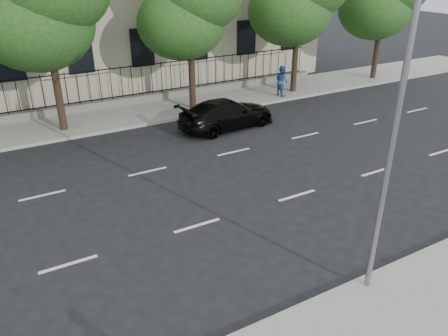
# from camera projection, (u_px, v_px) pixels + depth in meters

# --- Properties ---
(ground) EXTENTS (120.00, 120.00, 0.00)m
(ground) POSITION_uv_depth(u_px,v_px,m) (237.00, 269.00, 11.98)
(ground) COLOR black
(ground) RESTS_ON ground
(far_sidewalk) EXTENTS (60.00, 4.00, 0.15)m
(far_sidewalk) POSITION_uv_depth(u_px,v_px,m) (101.00, 119.00, 22.94)
(far_sidewalk) COLOR gray
(far_sidewalk) RESTS_ON ground
(lane_markings) EXTENTS (49.60, 4.62, 0.01)m
(lane_markings) POSITION_uv_depth(u_px,v_px,m) (170.00, 195.00, 15.71)
(lane_markings) COLOR silver
(lane_markings) RESTS_ON ground
(iron_fence) EXTENTS (30.00, 0.50, 2.20)m
(iron_fence) POSITION_uv_depth(u_px,v_px,m) (91.00, 100.00, 24.03)
(iron_fence) COLOR slate
(iron_fence) RESTS_ON far_sidewalk
(street_light) EXTENTS (0.25, 3.32, 8.05)m
(street_light) POSITION_uv_depth(u_px,v_px,m) (381.00, 89.00, 9.46)
(street_light) COLOR slate
(street_light) RESTS_ON near_sidewalk
(black_sedan) EXTENTS (5.22, 2.52, 1.46)m
(black_sedan) POSITION_uv_depth(u_px,v_px,m) (227.00, 114.00, 21.70)
(black_sedan) COLOR black
(black_sedan) RESTS_ON ground
(pedestrian_far) EXTENTS (0.71, 0.90, 1.81)m
(pedestrian_far) POSITION_uv_depth(u_px,v_px,m) (282.00, 81.00, 26.27)
(pedestrian_far) COLOR navy
(pedestrian_far) RESTS_ON far_sidewalk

